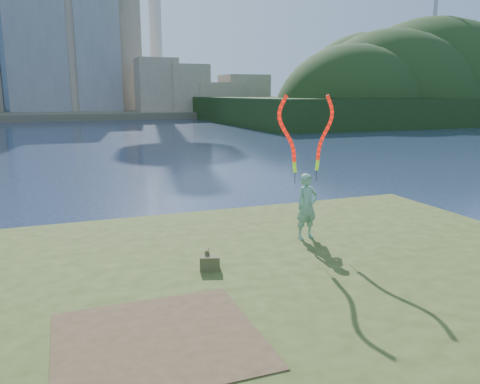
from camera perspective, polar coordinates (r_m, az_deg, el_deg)
name	(u,v)px	position (r m, az deg, el deg)	size (l,w,h in m)	color
ground	(224,290)	(11.55, -1.91, -11.79)	(320.00, 320.00, 0.00)	#192640
grassy_knoll	(262,318)	(9.47, 2.69, -15.15)	(20.00, 18.00, 0.80)	#334117
dirt_patch	(158,339)	(7.92, -9.99, -17.25)	(3.20, 3.00, 0.02)	#47331E
far_shore	(79,113)	(105.16, -18.98, 9.09)	(320.00, 40.00, 1.20)	#514B3B
wooded_hill	(425,118)	(94.23, 21.60, 8.38)	(78.00, 50.00, 63.00)	black
woman_with_ribbons	(307,188)	(12.56, 8.16, 0.55)	(2.09, 0.55, 4.14)	#1C7747
canvas_bag	(210,262)	(10.54, -3.72, -8.50)	(0.51, 0.57, 0.42)	#454723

